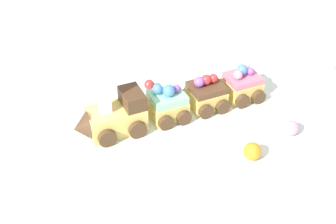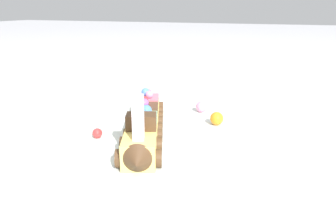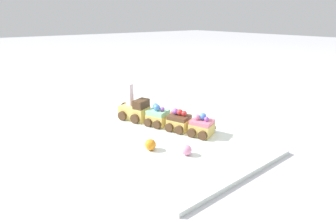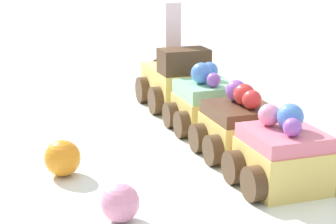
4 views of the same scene
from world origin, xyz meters
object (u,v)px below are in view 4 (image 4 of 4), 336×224
cake_train_locomotive (174,79)px  gumball_red (288,113)px  cake_car_chocolate (240,128)px  cake_car_strawberry (282,157)px  gumball_pink (120,203)px  gumball_orange (62,158)px  cake_car_mint (206,105)px

cake_train_locomotive → gumball_red: size_ratio=6.67×
cake_car_chocolate → cake_car_strawberry: size_ratio=1.00×
gumball_pink → gumball_red: bearing=-32.3°
cake_car_chocolate → gumball_pink: size_ratio=3.45×
gumball_orange → gumball_pink: bearing=-144.1°
cake_car_mint → cake_car_strawberry: size_ratio=1.00×
gumball_orange → gumball_red: size_ratio=1.49×
cake_train_locomotive → cake_car_chocolate: size_ratio=1.44×
gumball_orange → cake_train_locomotive: bearing=-20.0°
cake_car_mint → cake_car_chocolate: 0.08m
cake_train_locomotive → cake_car_strawberry: (-0.24, -0.09, -0.01)m
cake_car_mint → gumball_orange: size_ratio=3.11×
gumball_red → gumball_orange: bearing=127.6°
cake_car_chocolate → gumball_pink: 0.17m
cake_car_mint → cake_car_strawberry: 0.16m
gumball_red → cake_car_chocolate: bearing=149.7°
cake_car_chocolate → gumball_orange: size_ratio=3.11×
cake_car_mint → cake_car_strawberry: (-0.15, -0.06, -0.00)m
cake_car_chocolate → cake_car_strawberry: 0.08m
cake_car_mint → gumball_red: size_ratio=4.62×
gumball_orange → gumball_red: 0.27m
gumball_pink → gumball_red: (0.24, -0.15, -0.00)m
cake_car_mint → gumball_orange: bearing=116.4°
cake_car_mint → cake_car_chocolate: cake_car_mint is taller
gumball_pink → cake_car_chocolate: bearing=-33.8°
cake_train_locomotive → cake_car_mint: bearing=180.0°
cake_car_mint → cake_car_strawberry: bearing=-180.0°
cake_car_strawberry → gumball_red: bearing=-31.9°
cake_car_mint → cake_car_chocolate: bearing=-179.8°
gumball_orange → cake_car_strawberry: bearing=-94.5°
cake_car_chocolate → gumball_orange: 0.16m
cake_train_locomotive → cake_car_mint: (-0.10, -0.04, -0.00)m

